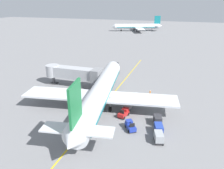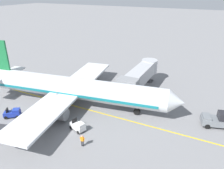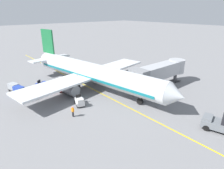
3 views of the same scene
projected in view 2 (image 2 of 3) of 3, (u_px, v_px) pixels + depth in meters
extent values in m
plane|color=slate|center=(69.00, 105.00, 39.39)|extent=(400.00, 400.00, 0.00)
cube|color=gold|center=(69.00, 105.00, 39.39)|extent=(0.24, 80.00, 0.01)
cylinder|color=silver|center=(74.00, 88.00, 38.04)|extent=(8.80, 32.18, 3.70)
cube|color=#14707A|center=(74.00, 90.00, 38.23)|extent=(8.43, 29.66, 0.44)
cone|color=silver|center=(177.00, 102.00, 33.37)|extent=(3.97, 2.95, 3.63)
cube|color=black|center=(165.00, 97.00, 33.60)|extent=(2.92, 1.53, 0.60)
cube|color=silver|center=(69.00, 91.00, 38.58)|extent=(30.45, 9.96, 0.36)
cylinder|color=gray|center=(86.00, 85.00, 43.67)|extent=(2.49, 3.48, 2.00)
cylinder|color=gray|center=(57.00, 113.00, 34.07)|extent=(2.49, 3.48, 2.00)
cube|color=silver|center=(3.00, 76.00, 41.84)|extent=(10.29, 4.18, 0.24)
cylinder|color=black|center=(137.00, 112.00, 36.11)|extent=(0.62, 1.16, 1.10)
cylinder|color=gray|center=(137.00, 103.00, 35.48)|extent=(0.24, 0.24, 2.00)
cylinder|color=black|center=(71.00, 95.00, 41.70)|extent=(0.62, 1.16, 1.10)
cylinder|color=gray|center=(70.00, 87.00, 41.07)|extent=(0.24, 0.24, 2.00)
cylinder|color=black|center=(58.00, 106.00, 37.69)|extent=(0.62, 1.16, 1.10)
cylinder|color=gray|center=(57.00, 98.00, 37.06)|extent=(0.24, 0.24, 2.00)
cube|color=#A8AAAF|center=(139.00, 76.00, 42.58)|extent=(12.77, 2.80, 2.60)
cube|color=gray|center=(128.00, 87.00, 38.01)|extent=(2.00, 3.50, 2.99)
cylinder|color=#A8AAAF|center=(149.00, 66.00, 47.80)|extent=(3.36, 3.36, 2.86)
cylinder|color=#4C4C51|center=(149.00, 76.00, 48.77)|extent=(0.70, 0.70, 2.19)
cube|color=#38383A|center=(148.00, 81.00, 49.18)|extent=(1.80, 1.80, 0.16)
cube|color=slate|center=(217.00, 121.00, 33.01)|extent=(3.32, 4.84, 0.90)
cube|color=slate|center=(207.00, 117.00, 33.02)|extent=(2.10, 1.57, 0.36)
cylinder|color=black|center=(207.00, 126.00, 32.60)|extent=(0.56, 0.87, 0.80)
cylinder|color=black|center=(205.00, 119.00, 34.28)|extent=(0.56, 0.87, 0.80)
cube|color=#1E339E|center=(12.00, 114.00, 35.38)|extent=(2.40, 2.74, 0.70)
cube|color=#1E339E|center=(16.00, 110.00, 35.23)|extent=(1.43, 1.44, 0.44)
cube|color=black|center=(7.00, 110.00, 35.03)|extent=(0.78, 0.60, 0.64)
cylinder|color=black|center=(12.00, 110.00, 35.13)|extent=(0.21, 0.26, 0.54)
cylinder|color=black|center=(19.00, 113.00, 36.12)|extent=(0.48, 0.58, 0.56)
cylinder|color=black|center=(17.00, 117.00, 35.14)|extent=(0.48, 0.58, 0.56)
cylinder|color=black|center=(8.00, 114.00, 35.91)|extent=(0.48, 0.58, 0.56)
cylinder|color=black|center=(6.00, 118.00, 34.93)|extent=(0.48, 0.58, 0.56)
cube|color=#B21E1E|center=(41.00, 113.00, 35.65)|extent=(1.72, 2.70, 0.70)
cube|color=#B21E1E|center=(43.00, 111.00, 35.02)|extent=(1.23, 1.25, 0.44)
cube|color=black|center=(38.00, 108.00, 35.78)|extent=(0.85, 0.34, 0.64)
cylinder|color=black|center=(41.00, 109.00, 35.31)|extent=(0.14, 0.27, 0.54)
cylinder|color=black|center=(47.00, 115.00, 35.67)|extent=(0.32, 0.59, 0.56)
cylinder|color=black|center=(42.00, 118.00, 34.90)|extent=(0.32, 0.59, 0.56)
cylinder|color=black|center=(41.00, 111.00, 36.68)|extent=(0.32, 0.59, 0.56)
cylinder|color=black|center=(35.00, 114.00, 35.92)|extent=(0.32, 0.59, 0.56)
cube|color=silver|center=(78.00, 126.00, 32.20)|extent=(1.92, 2.75, 0.70)
cube|color=silver|center=(80.00, 125.00, 31.53)|extent=(1.30, 1.32, 0.44)
cube|color=black|center=(74.00, 120.00, 32.37)|extent=(0.85, 0.41, 0.64)
cylinder|color=black|center=(78.00, 123.00, 31.86)|extent=(0.16, 0.28, 0.54)
cylinder|color=black|center=(84.00, 129.00, 32.13)|extent=(0.37, 0.59, 0.56)
cylinder|color=black|center=(78.00, 132.00, 31.43)|extent=(0.37, 0.59, 0.56)
cylinder|color=black|center=(77.00, 124.00, 33.26)|extent=(0.37, 0.59, 0.56)
cylinder|color=black|center=(71.00, 127.00, 32.56)|extent=(0.37, 0.59, 0.56)
cube|color=#4C4C51|center=(6.00, 134.00, 30.87)|extent=(1.88, 2.48, 0.12)
cube|color=#2D2D33|center=(5.00, 130.00, 30.62)|extent=(1.78, 2.36, 1.10)
cylinder|color=#4C4C51|center=(15.00, 135.00, 30.65)|extent=(0.27, 0.69, 0.07)
cylinder|color=black|center=(14.00, 133.00, 31.34)|extent=(0.22, 0.38, 0.36)
cylinder|color=black|center=(9.00, 138.00, 30.34)|extent=(0.22, 0.38, 0.36)
cylinder|color=black|center=(3.00, 132.00, 31.60)|extent=(0.22, 0.38, 0.36)
cylinder|color=#232328|center=(82.00, 143.00, 29.01)|extent=(0.15, 0.15, 0.85)
cylinder|color=#232328|center=(83.00, 144.00, 28.95)|extent=(0.15, 0.15, 0.85)
cube|color=orange|center=(82.00, 139.00, 28.69)|extent=(0.29, 0.41, 0.60)
cylinder|color=orange|center=(80.00, 139.00, 28.78)|extent=(0.12, 0.23, 0.57)
cylinder|color=orange|center=(84.00, 140.00, 28.64)|extent=(0.12, 0.23, 0.57)
sphere|color=beige|center=(82.00, 136.00, 28.51)|extent=(0.22, 0.22, 0.22)
cube|color=red|center=(82.00, 136.00, 28.50)|extent=(0.12, 0.27, 0.10)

